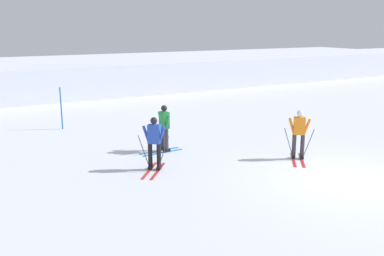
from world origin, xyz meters
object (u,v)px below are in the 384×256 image
object	(u,v)px
skier_green	(164,127)
skier_orange	(299,133)
trail_marker_pole	(61,108)
skier_blue	(154,142)

from	to	relation	value
skier_green	skier_orange	size ratio (longest dim) A/B	1.00
skier_green	trail_marker_pole	xyz separation A→B (m)	(-2.47, 5.32, 0.02)
skier_green	trail_marker_pole	distance (m)	5.87
skier_green	skier_orange	xyz separation A→B (m)	(3.62, -3.05, -0.00)
skier_blue	skier_green	bearing A→B (deg)	55.88
trail_marker_pole	skier_orange	bearing A→B (deg)	-53.96
skier_orange	skier_blue	bearing A→B (deg)	164.30
skier_orange	trail_marker_pole	distance (m)	10.35
skier_green	trail_marker_pole	size ratio (longest dim) A/B	0.92
skier_green	trail_marker_pole	bearing A→B (deg)	114.91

